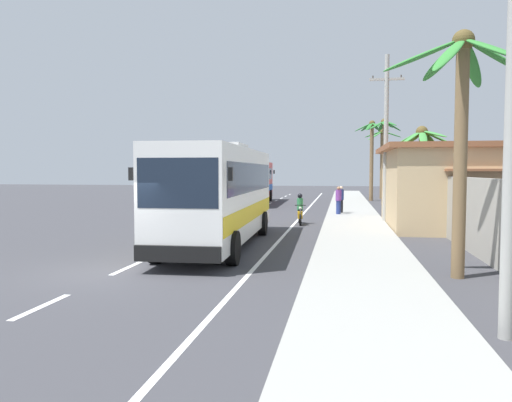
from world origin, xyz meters
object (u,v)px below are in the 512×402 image
at_px(pedestrian_near_kerb, 341,199).
at_px(palm_farthest, 384,143).
at_px(pedestrian_midwalk, 338,200).
at_px(palm_third, 372,147).
at_px(palm_nearest, 382,152).
at_px(coach_bus_foreground, 220,192).
at_px(motorcycle_beside_bus, 300,212).
at_px(utility_pole_mid, 386,137).
at_px(coach_bus_far_lane, 250,180).
at_px(palm_second, 422,151).
at_px(palm_fourth, 462,107).

bearing_deg(pedestrian_near_kerb, palm_farthest, 63.06).
relative_size(pedestrian_midwalk, palm_third, 0.23).
bearing_deg(palm_nearest, palm_farthest, -93.38).
bearing_deg(coach_bus_foreground, motorcycle_beside_bus, 73.75).
xyz_separation_m(motorcycle_beside_bus, utility_pole_mid, (4.45, 1.16, 3.97)).
bearing_deg(utility_pole_mid, motorcycle_beside_bus, -165.37).
height_order(coach_bus_far_lane, pedestrian_near_kerb, coach_bus_far_lane).
bearing_deg(palm_nearest, pedestrian_near_kerb, -101.57).
height_order(pedestrian_near_kerb, palm_nearest, palm_nearest).
relative_size(coach_bus_foreground, utility_pole_mid, 1.23).
xyz_separation_m(pedestrian_near_kerb, palm_second, (3.79, -7.40, 2.74)).
xyz_separation_m(pedestrian_midwalk, palm_second, (3.94, -6.25, 2.73)).
distance_m(motorcycle_beside_bus, pedestrian_near_kerb, 6.40).
distance_m(coach_bus_foreground, palm_second, 10.72).
bearing_deg(palm_farthest, motorcycle_beside_bus, -108.81).
relative_size(coach_bus_far_lane, pedestrian_near_kerb, 7.25).
bearing_deg(pedestrian_near_kerb, pedestrian_midwalk, -105.64).
relative_size(palm_nearest, palm_farthest, 0.98).
height_order(palm_second, palm_fourth, palm_fourth).
distance_m(pedestrian_near_kerb, pedestrian_midwalk, 1.15).
distance_m(coach_bus_far_lane, motorcycle_beside_bus, 16.57).
relative_size(utility_pole_mid, palm_farthest, 1.25).
relative_size(palm_fourth, palm_farthest, 0.90).
height_order(coach_bus_foreground, motorcycle_beside_bus, coach_bus_foreground).
bearing_deg(utility_pole_mid, palm_third, 88.81).
xyz_separation_m(motorcycle_beside_bus, palm_fourth, (5.20, -12.47, 3.82)).
bearing_deg(motorcycle_beside_bus, pedestrian_midwalk, 68.02).
relative_size(coach_bus_foreground, palm_second, 2.22).
height_order(coach_bus_far_lane, palm_second, palm_second).
distance_m(coach_bus_far_lane, palm_third, 12.48).
bearing_deg(palm_fourth, palm_nearest, 88.61).
bearing_deg(coach_bus_far_lane, palm_third, 30.43).
distance_m(pedestrian_near_kerb, utility_pole_mid, 6.49).
relative_size(motorcycle_beside_bus, palm_second, 0.40).
bearing_deg(palm_farthest, utility_pole_mid, -94.23).
bearing_deg(motorcycle_beside_bus, pedestrian_near_kerb, 70.66).
height_order(coach_bus_foreground, palm_farthest, palm_farthest).
distance_m(palm_nearest, palm_third, 4.13).
bearing_deg(pedestrian_midwalk, palm_nearest, -35.65).
distance_m(utility_pole_mid, palm_second, 3.04).
bearing_deg(palm_second, palm_fourth, -93.66).
xyz_separation_m(pedestrian_midwalk, palm_farthest, (3.61, 11.49, 4.05)).
bearing_deg(palm_fourth, palm_farthest, 89.24).
xyz_separation_m(coach_bus_foreground, pedestrian_midwalk, (4.30, 12.88, -0.99)).
bearing_deg(coach_bus_foreground, palm_second, 38.82).
relative_size(pedestrian_near_kerb, palm_third, 0.23).
xyz_separation_m(palm_nearest, palm_second, (-0.22, -26.97, -0.92)).
xyz_separation_m(coach_bus_foreground, motorcycle_beside_bus, (2.33, 8.00, -1.37)).
bearing_deg(palm_third, coach_bus_far_lane, -149.57).
height_order(coach_bus_far_lane, motorcycle_beside_bus, coach_bus_far_lane).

